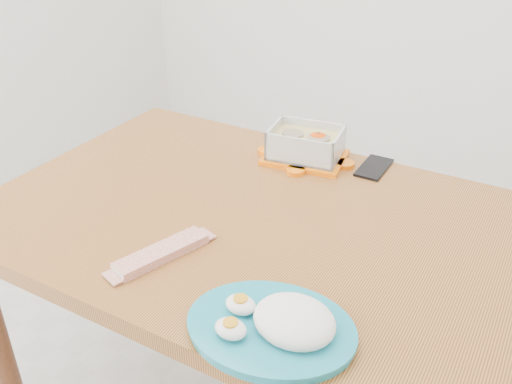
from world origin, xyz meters
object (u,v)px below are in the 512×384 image
Objects in this scene: dining_table at (256,251)px; rice_plate at (278,323)px; smartphone at (374,168)px; food_container at (306,145)px; orange_fruit at (318,147)px.

rice_plate reaches higher than dining_table.
smartphone is at bearing 66.33° from dining_table.
food_container reaches higher than smartphone.
dining_table is at bearing -113.94° from smartphone.
orange_fruit is 0.16m from smartphone.
dining_table is 3.70× the size of rice_plate.
food_container is (-0.05, 0.30, 0.14)m from dining_table.
dining_table is 0.34m from food_container.
dining_table is 0.39m from rice_plate.
orange_fruit is 0.22× the size of rice_plate.
orange_fruit reaches higher than dining_table.
dining_table is at bearing 115.04° from rice_plate.
smartphone reaches higher than dining_table.
dining_table is 16.56× the size of orange_fruit.
rice_plate is (0.27, -0.60, -0.01)m from orange_fruit.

